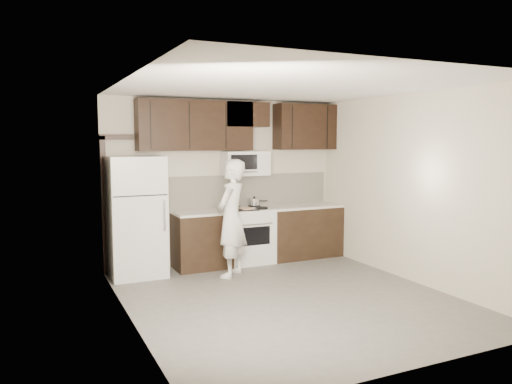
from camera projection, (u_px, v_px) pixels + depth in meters
floor at (288, 298)px, 6.46m from camera, size 4.50×4.50×0.00m
back_wall at (224, 181)px, 8.35m from camera, size 4.00×0.00×4.00m
ceiling at (290, 86)px, 6.18m from camera, size 4.50×4.50×0.00m
counter_run at (265, 234)px, 8.41m from camera, size 2.95×0.64×0.91m
stove at (248, 235)px, 8.28m from camera, size 0.76×0.66×0.94m
backsplash at (252, 190)px, 8.56m from camera, size 2.90×0.02×0.54m
upper_cabinets at (240, 125)px, 8.18m from camera, size 3.48×0.35×0.78m
microwave at (245, 163)px, 8.27m from camera, size 0.76×0.42×0.40m
refrigerator at (136, 217)px, 7.42m from camera, size 0.80×0.76×1.80m
door_trim at (106, 192)px, 7.51m from camera, size 0.50×0.08×2.12m
saucepan at (254, 202)px, 8.44m from camera, size 0.32×0.19×0.18m
baking_tray at (246, 209)px, 8.04m from camera, size 0.39×0.31×0.02m
pizza at (246, 208)px, 8.04m from camera, size 0.27×0.27×0.02m
person at (231, 218)px, 7.41m from camera, size 0.75×0.75×1.76m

